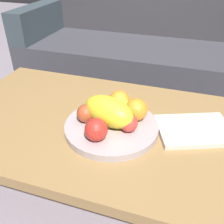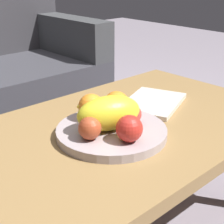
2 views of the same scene
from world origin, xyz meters
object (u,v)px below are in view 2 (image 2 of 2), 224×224
at_px(melon_large_front, 109,113).
at_px(orange_front, 116,104).
at_px(fruit_bowl, 112,132).
at_px(apple_front, 90,128).
at_px(coffee_table, 104,144).
at_px(magazine, 153,102).
at_px(orange_left, 91,107).
at_px(apple_right, 131,114).
at_px(apple_left, 129,129).
at_px(banana_bunch, 104,111).

xyz_separation_m(melon_large_front, orange_front, (0.08, 0.06, -0.01)).
distance_m(fruit_bowl, apple_front, 0.10).
xyz_separation_m(fruit_bowl, melon_large_front, (-0.01, 0.00, 0.06)).
height_order(coffee_table, magazine, magazine).
height_order(orange_left, apple_right, orange_left).
bearing_deg(fruit_bowl, coffee_table, 92.87).
relative_size(melon_large_front, apple_right, 3.12).
distance_m(apple_left, magazine, 0.35).
bearing_deg(apple_front, apple_right, -2.59).
distance_m(melon_large_front, orange_left, 0.09).
bearing_deg(apple_right, coffee_table, 141.36).
bearing_deg(orange_front, apple_left, -122.12).
bearing_deg(banana_bunch, apple_left, -106.42).
bearing_deg(apple_front, melon_large_front, 7.39).
bearing_deg(apple_left, apple_right, 41.18).
bearing_deg(magazine, apple_right, -177.17).
bearing_deg(apple_left, orange_left, 83.44).
bearing_deg(orange_front, coffee_table, -164.09).
relative_size(fruit_bowl, apple_right, 5.34).
bearing_deg(apple_right, apple_front, 177.41).
bearing_deg(fruit_bowl, orange_front, 38.18).
bearing_deg(apple_right, orange_left, 120.56).
relative_size(melon_large_front, apple_front, 2.96).
bearing_deg(fruit_bowl, banana_bunch, 69.11).
height_order(melon_large_front, orange_front, melon_large_front).
xyz_separation_m(melon_large_front, orange_left, (0.01, 0.09, -0.01)).
distance_m(orange_front, apple_right, 0.07).
relative_size(melon_large_front, orange_left, 2.37).
bearing_deg(apple_left, orange_front, 57.88).
distance_m(coffee_table, melon_large_front, 0.12).
relative_size(orange_left, banana_bunch, 0.48).
relative_size(fruit_bowl, magazine, 1.30).
xyz_separation_m(orange_front, apple_front, (-0.16, -0.07, -0.01)).
bearing_deg(apple_left, banana_bunch, 73.58).
xyz_separation_m(apple_front, magazine, (0.37, 0.09, -0.05)).
bearing_deg(magazine, banana_bunch, 163.13).
bearing_deg(banana_bunch, coffee_table, -135.63).
xyz_separation_m(coffee_table, apple_front, (-0.09, -0.04, 0.10)).
xyz_separation_m(coffee_table, magazine, (0.28, 0.05, 0.05)).
relative_size(orange_left, apple_right, 1.32).
distance_m(orange_left, apple_left, 0.18).
distance_m(orange_left, banana_bunch, 0.04).
height_order(orange_front, magazine, orange_front).
distance_m(orange_left, magazine, 0.28).
bearing_deg(orange_left, magazine, -2.32).
bearing_deg(apple_right, banana_bunch, 118.56).
bearing_deg(apple_left, fruit_bowl, 76.52).
xyz_separation_m(coffee_table, apple_right, (0.06, -0.05, 0.10)).
distance_m(orange_front, banana_bunch, 0.05).
xyz_separation_m(fruit_bowl, apple_front, (-0.09, -0.01, 0.04)).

